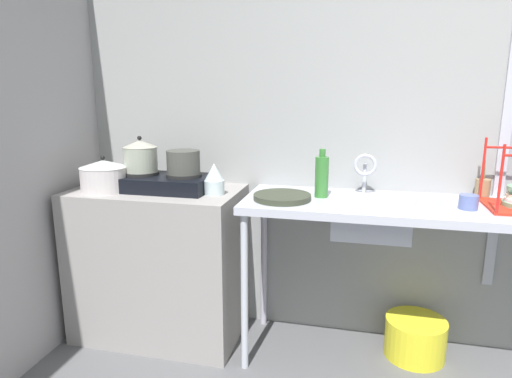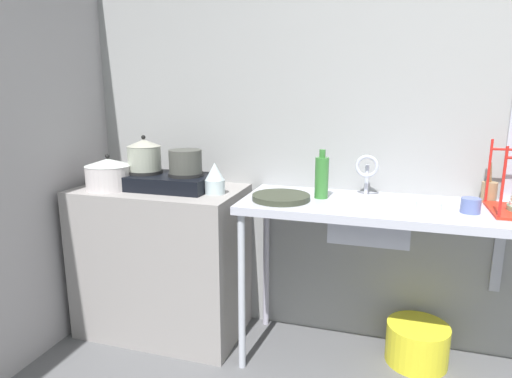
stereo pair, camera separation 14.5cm
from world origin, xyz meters
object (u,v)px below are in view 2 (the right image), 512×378
(sink_basin, at_px, (370,220))
(frying_pan, at_px, (281,197))
(bottle_by_sink, at_px, (322,177))
(utensil_jar, at_px, (489,191))
(bucket_on_floor, at_px, (417,343))
(pot_on_right_burner, at_px, (185,161))
(percolator, at_px, (215,179))
(faucet, at_px, (367,169))
(small_bowl_on_drainboard, at_px, (429,205))
(pot_on_left_burner, at_px, (144,155))
(stove, at_px, (166,181))
(cup_by_rack, at_px, (471,206))
(pot_beside_stove, at_px, (109,174))

(sink_basin, bearing_deg, frying_pan, -173.05)
(sink_basin, distance_m, bottle_by_sink, 0.32)
(utensil_jar, bearing_deg, bucket_on_floor, -156.01)
(pot_on_right_burner, bearing_deg, frying_pan, -6.81)
(percolator, height_order, faucet, faucet)
(frying_pan, distance_m, bucket_on_floor, 1.06)
(frying_pan, bearing_deg, small_bowl_on_drainboard, 3.13)
(pot_on_left_burner, bearing_deg, bucket_on_floor, 3.24)
(bottle_by_sink, distance_m, utensil_jar, 0.82)
(sink_basin, bearing_deg, pot_on_right_burner, 179.24)
(stove, height_order, percolator, percolator)
(pot_on_left_burner, bearing_deg, pot_on_right_burner, 0.00)
(pot_on_right_burner, xyz_separation_m, faucet, (0.95, 0.15, -0.02))
(faucet, height_order, cup_by_rack, faucet)
(stove, height_order, bucket_on_floor, stove)
(stove, distance_m, small_bowl_on_drainboard, 1.37)
(utensil_jar, height_order, bucket_on_floor, utensil_jar)
(pot_beside_stove, distance_m, cup_by_rack, 1.84)
(frying_pan, bearing_deg, faucet, 28.40)
(percolator, bearing_deg, pot_on_left_burner, 175.48)
(frying_pan, distance_m, bottle_by_sink, 0.23)
(bucket_on_floor, bearing_deg, utensil_jar, 23.99)
(stove, xyz_separation_m, bucket_on_floor, (1.39, 0.09, -0.81))
(faucet, bearing_deg, percolator, -166.52)
(pot_on_left_burner, relative_size, pot_beside_stove, 0.78)
(stove, bearing_deg, pot_on_right_burner, 0.00)
(frying_pan, xyz_separation_m, cup_by_rack, (0.87, 0.02, 0.02))
(percolator, relative_size, cup_by_rack, 1.96)
(percolator, bearing_deg, faucet, 13.48)
(pot_on_left_burner, height_order, pot_on_right_burner, pot_on_left_burner)
(pot_on_right_burner, bearing_deg, bottle_by_sink, 2.97)
(pot_on_right_burner, relative_size, faucet, 0.82)
(percolator, relative_size, small_bowl_on_drainboard, 1.44)
(sink_basin, bearing_deg, faucet, 102.46)
(sink_basin, bearing_deg, bottle_by_sink, 168.39)
(sink_basin, bearing_deg, bucket_on_floor, 19.90)
(stove, height_order, pot_beside_stove, pot_beside_stove)
(stove, xyz_separation_m, faucet, (1.08, 0.15, 0.10))
(pot_on_right_burner, height_order, bucket_on_floor, pot_on_right_burner)
(pot_beside_stove, height_order, faucet, faucet)
(faucet, distance_m, cup_by_rack, 0.52)
(pot_on_left_burner, distance_m, cup_by_rack, 1.68)
(stove, height_order, bottle_by_sink, bottle_by_sink)
(pot_on_left_burner, height_order, cup_by_rack, pot_on_left_burner)
(small_bowl_on_drainboard, height_order, utensil_jar, utensil_jar)
(pot_on_left_burner, distance_m, pot_on_right_burner, 0.25)
(stove, distance_m, percolator, 0.31)
(sink_basin, distance_m, cup_by_rack, 0.45)
(cup_by_rack, bearing_deg, frying_pan, -178.74)
(percolator, height_order, cup_by_rack, percolator)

